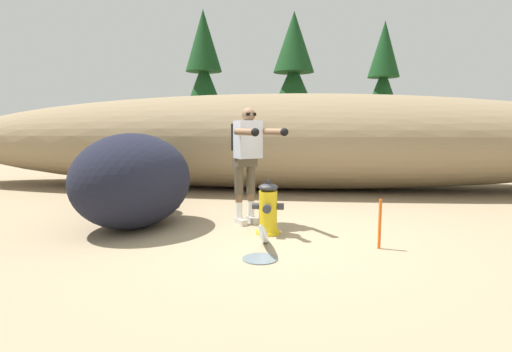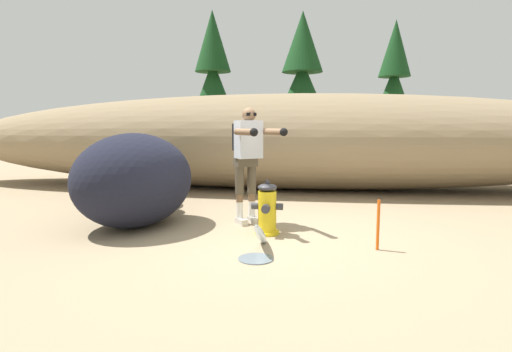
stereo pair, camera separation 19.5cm
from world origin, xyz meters
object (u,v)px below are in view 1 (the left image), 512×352
object	(u,v)px
utility_worker	(248,151)
survey_stake	(380,224)
boulder_large	(133,181)
fire_hydrant	(268,209)
boulder_mid	(130,178)
boulder_small	(154,196)

from	to	relation	value
utility_worker	survey_stake	distance (m)	2.15
utility_worker	boulder_large	distance (m)	1.69
fire_hydrant	boulder_mid	bearing A→B (deg)	149.10
utility_worker	boulder_mid	world-z (taller)	utility_worker
boulder_large	boulder_small	size ratio (longest dim) A/B	2.60
fire_hydrant	utility_worker	size ratio (longest dim) A/B	0.43
fire_hydrant	utility_worker	bearing A→B (deg)	124.08
utility_worker	boulder_mid	size ratio (longest dim) A/B	1.35
fire_hydrant	survey_stake	xyz separation A→B (m)	(1.37, -0.51, -0.04)
boulder_large	survey_stake	distance (m)	3.39
boulder_large	survey_stake	xyz separation A→B (m)	(3.31, -0.65, -0.38)
utility_worker	fire_hydrant	bearing A→B (deg)	-0.21
utility_worker	boulder_large	xyz separation A→B (m)	(-1.60, -0.37, -0.42)
fire_hydrant	utility_worker	distance (m)	0.97
utility_worker	boulder_small	world-z (taller)	utility_worker
fire_hydrant	boulder_large	bearing A→B (deg)	176.04
fire_hydrant	survey_stake	bearing A→B (deg)	-20.57
boulder_mid	boulder_large	bearing A→B (deg)	-65.04
boulder_small	survey_stake	distance (m)	3.77
fire_hydrant	boulder_small	xyz separation A→B (m)	(-2.02, 1.14, -0.05)
boulder_large	boulder_mid	world-z (taller)	boulder_large
boulder_small	boulder_large	bearing A→B (deg)	-85.59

